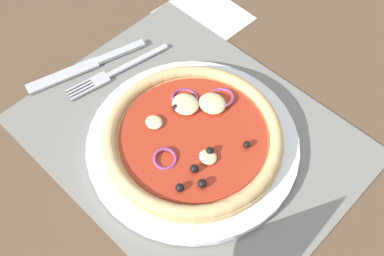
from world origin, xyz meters
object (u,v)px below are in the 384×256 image
Objects in this scene: pizza at (193,135)px; fork at (113,73)px; knife at (86,66)px; napkin at (204,15)px; plate at (193,143)px.

pizza reaches higher than fork.
knife is at bearing -53.17° from fork.
pizza reaches higher than knife.
pizza is 1.79× the size of napkin.
knife is at bearing 3.40° from plate.
fork is (18.11, -0.69, -2.05)cm from pizza.
plate is at bearing 109.12° from knife.
plate is 1.68cm from pizza.
knife is 22.50cm from napkin.
napkin is at bearing -49.81° from pizza.
knife is at bearing 77.27° from napkin.
napkin is (-0.77, -19.84, -0.44)cm from fork.
napkin is (17.41, -20.62, -0.81)cm from plate.
pizza is 1.27× the size of knife.
plate is at bearing 130.17° from napkin.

